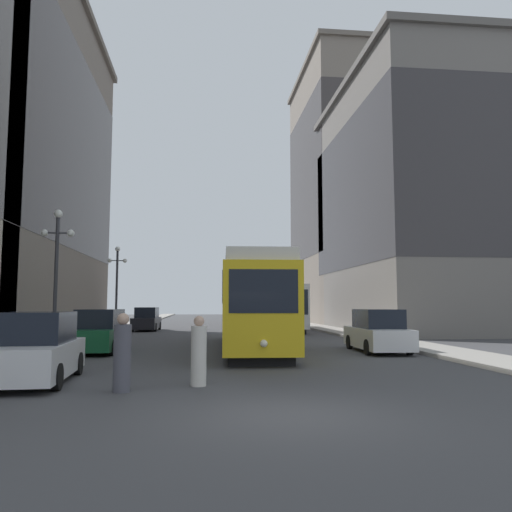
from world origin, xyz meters
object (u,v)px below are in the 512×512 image
at_px(lamp_post_left_near, 57,258).
at_px(lamp_post_left_far, 117,276).
at_px(parked_car_left_near, 147,320).
at_px(pedestrian_crossing_far, 199,353).
at_px(transit_bus, 281,306).
at_px(streetcar, 251,303).
at_px(parked_car_left_mid, 100,332).
at_px(parked_car_right_far, 378,332).
at_px(parked_car_left_far, 35,350).
at_px(pedestrian_crossing_near, 122,355).

distance_m(lamp_post_left_near, lamp_post_left_far, 15.53).
relative_size(parked_car_left_near, pedestrian_crossing_far, 2.78).
bearing_deg(transit_bus, streetcar, -102.09).
xyz_separation_m(parked_car_left_near, parked_car_left_mid, (0.00, -18.54, -0.00)).
relative_size(parked_car_right_far, parked_car_left_far, 1.06).
xyz_separation_m(parked_car_left_near, lamp_post_left_far, (-1.90, -2.90, 3.29)).
bearing_deg(pedestrian_crossing_far, parked_car_left_near, -121.39).
bearing_deg(parked_car_left_near, parked_car_left_mid, -88.48).
bearing_deg(transit_bus, lamp_post_left_near, -124.12).
distance_m(transit_bus, pedestrian_crossing_near, 28.60).
height_order(pedestrian_crossing_far, lamp_post_left_near, lamp_post_left_near).
height_order(parked_car_left_near, lamp_post_left_near, lamp_post_left_near).
xyz_separation_m(parked_car_left_mid, pedestrian_crossing_near, (2.47, -10.02, 0.00)).
height_order(parked_car_left_far, lamp_post_left_far, lamp_post_left_far).
bearing_deg(streetcar, pedestrian_crossing_far, -100.10).
bearing_deg(streetcar, parked_car_left_mid, -167.70).
xyz_separation_m(streetcar, parked_car_left_mid, (-6.56, -1.14, -1.26)).
height_order(streetcar, pedestrian_crossing_far, streetcar).
xyz_separation_m(parked_car_left_mid, parked_car_right_far, (11.83, -0.92, 0.00)).
distance_m(parked_car_left_mid, lamp_post_left_near, 3.71).
distance_m(transit_bus, parked_car_left_far, 27.83).
bearing_deg(pedestrian_crossing_near, pedestrian_crossing_far, -22.90).
distance_m(transit_bus, parked_car_left_mid, 20.36).
height_order(transit_bus, pedestrian_crossing_near, transit_bus).
bearing_deg(parked_car_left_mid, parked_car_left_near, 92.51).
xyz_separation_m(transit_bus, lamp_post_left_far, (-12.37, -1.78, 2.18)).
relative_size(parked_car_left_mid, lamp_post_left_far, 0.72).
bearing_deg(parked_car_left_far, transit_bus, 64.52).
bearing_deg(parked_car_left_far, parked_car_left_near, 86.64).
xyz_separation_m(parked_car_right_far, pedestrian_crossing_near, (-9.36, -9.10, 0.00)).
height_order(streetcar, parked_car_left_mid, streetcar).
bearing_deg(lamp_post_left_far, parked_car_left_mid, -83.07).
bearing_deg(parked_car_left_far, parked_car_left_mid, 86.62).
bearing_deg(pedestrian_crossing_near, parked_car_left_near, 50.96).
xyz_separation_m(transit_bus, pedestrian_crossing_far, (-6.24, -26.76, -1.14)).
xyz_separation_m(streetcar, pedestrian_crossing_far, (-2.32, -10.48, -1.29)).
height_order(parked_car_left_far, lamp_post_left_near, lamp_post_left_near).
xyz_separation_m(parked_car_right_far, lamp_post_left_far, (-13.73, 16.56, 3.29)).
bearing_deg(parked_car_left_far, lamp_post_left_near, 99.31).
xyz_separation_m(transit_bus, parked_car_left_mid, (-10.47, -17.42, -1.10)).
height_order(parked_car_left_mid, parked_car_right_far, same).
bearing_deg(parked_car_left_near, streetcar, -67.82).
xyz_separation_m(streetcar, lamp_post_left_near, (-8.46, -1.04, 1.92)).
distance_m(parked_car_left_near, parked_car_left_far, 26.87).
distance_m(streetcar, pedestrian_crossing_far, 10.81).
xyz_separation_m(pedestrian_crossing_far, lamp_post_left_near, (-6.13, 9.44, 3.22)).
height_order(parked_car_left_mid, lamp_post_left_far, lamp_post_left_far).
bearing_deg(parked_car_left_mid, pedestrian_crossing_far, -63.11).
distance_m(pedestrian_crossing_far, lamp_post_left_near, 11.71).
height_order(streetcar, transit_bus, streetcar).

